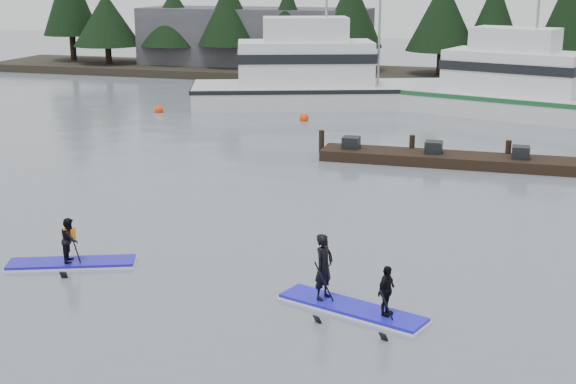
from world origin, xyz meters
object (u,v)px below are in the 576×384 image
(fishing_boat_large, at_px, (331,93))
(paddleboard_solo, at_px, (71,251))
(fishing_boat_medium, at_px, (537,105))
(paddleboard_duo, at_px, (349,289))
(floating_dock, at_px, (482,161))

(fishing_boat_large, distance_m, paddleboard_solo, 28.55)
(fishing_boat_medium, relative_size, paddleboard_duo, 4.46)
(floating_dock, height_order, paddleboard_duo, paddleboard_duo)
(paddleboard_duo, bearing_deg, fishing_boat_medium, 100.16)
(fishing_boat_medium, bearing_deg, paddleboard_solo, -97.47)
(fishing_boat_large, xyz_separation_m, floating_dock, (9.69, -13.55, -0.53))
(fishing_boat_large, bearing_deg, floating_dock, -73.95)
(fishing_boat_medium, height_order, paddleboard_duo, fishing_boat_medium)
(fishing_boat_medium, distance_m, paddleboard_solo, 30.27)
(paddleboard_solo, bearing_deg, floating_dock, 34.62)
(fishing_boat_large, xyz_separation_m, paddleboard_duo, (7.55, -29.34, -0.21))
(paddleboard_solo, bearing_deg, fishing_boat_medium, 44.70)
(fishing_boat_large, distance_m, floating_dock, 16.67)
(fishing_boat_large, distance_m, fishing_boat_medium, 11.87)
(fishing_boat_large, height_order, paddleboard_duo, fishing_boat_large)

